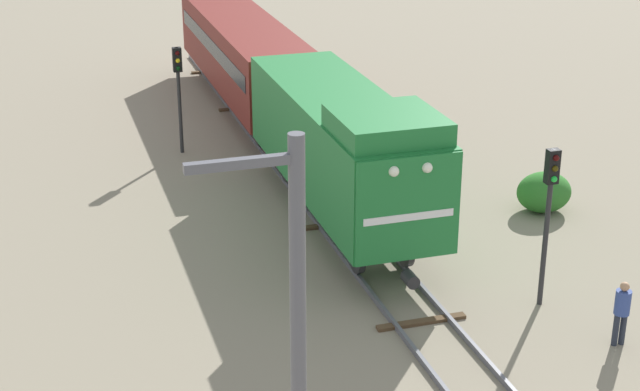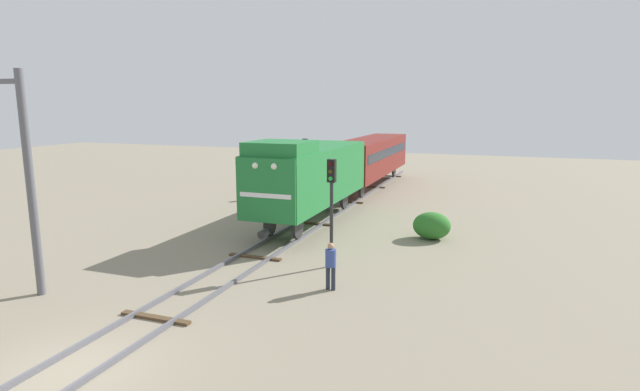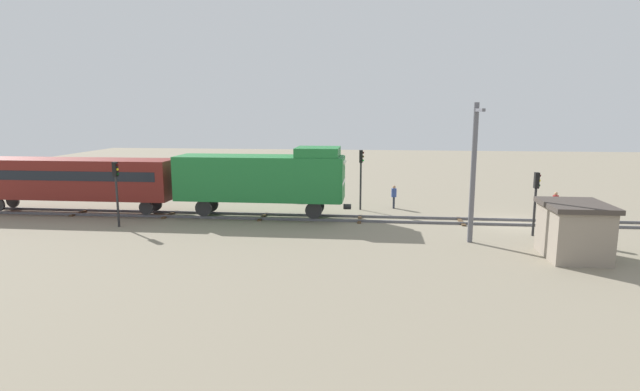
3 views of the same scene
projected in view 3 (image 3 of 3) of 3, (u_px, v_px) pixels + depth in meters
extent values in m
plane|color=gray|center=(513.00, 223.00, 31.88)|extent=(117.51, 117.51, 0.00)
cube|color=#595960|center=(516.00, 225.00, 31.16)|extent=(0.10, 78.34, 0.16)
cube|color=#595960|center=(510.00, 220.00, 32.57)|extent=(0.10, 78.34, 0.16)
cube|color=#4C3823|center=(566.00, 224.00, 31.53)|extent=(2.40, 0.24, 0.09)
cube|color=#4C3823|center=(461.00, 221.00, 32.22)|extent=(2.40, 0.24, 0.09)
cube|color=#4C3823|center=(360.00, 219.00, 32.91)|extent=(2.40, 0.24, 0.09)
cube|color=#4C3823|center=(263.00, 217.00, 33.60)|extent=(2.40, 0.24, 0.09)
cube|color=#4C3823|center=(170.00, 215.00, 34.29)|extent=(2.40, 0.24, 0.09)
cube|color=#4C3823|center=(80.00, 213.00, 34.98)|extent=(2.40, 0.24, 0.09)
cube|color=#1E7233|center=(260.00, 178.00, 33.17)|extent=(2.90, 11.00, 2.90)
cube|color=#1E7233|center=(318.00, 152.00, 32.46)|extent=(2.75, 2.80, 0.60)
cube|color=#1E7233|center=(343.00, 179.00, 32.58)|extent=(2.84, 0.10, 2.84)
cube|color=white|center=(344.00, 182.00, 32.61)|extent=(2.46, 0.06, 0.20)
sphere|color=white|center=(343.00, 163.00, 31.95)|extent=(0.28, 0.28, 0.28)
sphere|color=white|center=(344.00, 161.00, 32.83)|extent=(0.28, 0.28, 0.28)
cylinder|color=#262628|center=(347.00, 207.00, 32.86)|extent=(0.36, 0.50, 0.36)
cylinder|color=#262628|center=(314.00, 210.00, 32.41)|extent=(0.18, 1.10, 1.10)
cylinder|color=#262628|center=(316.00, 206.00, 33.82)|extent=(0.18, 1.10, 1.10)
cylinder|color=#262628|center=(203.00, 208.00, 33.19)|extent=(0.18, 1.10, 1.10)
cylinder|color=#262628|center=(210.00, 204.00, 34.60)|extent=(0.18, 1.10, 1.10)
cube|color=maroon|center=(75.00, 178.00, 34.59)|extent=(2.80, 14.00, 2.70)
cube|color=black|center=(74.00, 173.00, 34.53)|extent=(2.84, 12.88, 0.64)
cylinder|color=#262628|center=(146.00, 208.00, 33.63)|extent=(0.16, 0.96, 0.96)
cylinder|color=#262628|center=(155.00, 204.00, 35.04)|extent=(0.16, 0.96, 0.96)
cylinder|color=#262628|center=(13.00, 201.00, 36.18)|extent=(0.16, 0.96, 0.96)
cylinder|color=#262628|center=(535.00, 204.00, 28.41)|extent=(0.14, 0.14, 3.67)
cube|color=black|center=(537.00, 180.00, 28.17)|extent=(0.32, 0.24, 0.90)
sphere|color=#390606|center=(540.00, 176.00, 28.11)|extent=(0.16, 0.16, 0.16)
sphere|color=yellow|center=(539.00, 181.00, 28.16)|extent=(0.16, 0.16, 0.16)
sphere|color=black|center=(539.00, 185.00, 28.21)|extent=(0.16, 0.16, 0.16)
cylinder|color=#262628|center=(361.00, 180.00, 35.89)|extent=(0.14, 0.14, 4.33)
cube|color=black|center=(361.00, 156.00, 35.60)|extent=(0.32, 0.24, 0.90)
sphere|color=#390606|center=(363.00, 153.00, 35.54)|extent=(0.16, 0.16, 0.16)
sphere|color=#3C3306|center=(363.00, 157.00, 35.59)|extent=(0.16, 0.16, 0.16)
sphere|color=green|center=(363.00, 160.00, 35.63)|extent=(0.16, 0.16, 0.16)
cylinder|color=#262628|center=(117.00, 195.00, 30.62)|extent=(0.14, 0.14, 4.04)
cube|color=black|center=(115.00, 169.00, 30.35)|extent=(0.32, 0.24, 0.90)
sphere|color=#390606|center=(117.00, 165.00, 30.29)|extent=(0.16, 0.16, 0.16)
sphere|color=yellow|center=(117.00, 169.00, 30.34)|extent=(0.16, 0.16, 0.16)
sphere|color=black|center=(118.00, 174.00, 30.38)|extent=(0.16, 0.16, 0.16)
cylinder|color=#262B38|center=(555.00, 211.00, 33.71)|extent=(0.15, 0.15, 0.85)
cylinder|color=#262B38|center=(554.00, 210.00, 33.91)|extent=(0.15, 0.15, 0.85)
cylinder|color=maroon|center=(556.00, 200.00, 33.68)|extent=(0.38, 0.38, 0.62)
sphere|color=tan|center=(556.00, 194.00, 33.61)|extent=(0.23, 0.23, 0.23)
cylinder|color=#262B38|center=(394.00, 203.00, 36.61)|extent=(0.15, 0.15, 0.85)
cylinder|color=#262B38|center=(394.00, 202.00, 36.81)|extent=(0.15, 0.15, 0.85)
cylinder|color=#33478C|center=(394.00, 193.00, 36.59)|extent=(0.38, 0.38, 0.62)
sphere|color=tan|center=(394.00, 187.00, 36.51)|extent=(0.23, 0.23, 0.23)
cylinder|color=#595960|center=(473.00, 174.00, 26.73)|extent=(0.28, 0.28, 7.55)
cube|color=#595960|center=(480.00, 110.00, 25.27)|extent=(1.80, 0.16, 0.16)
cube|color=gray|center=(574.00, 233.00, 24.24)|extent=(3.20, 2.60, 2.50)
cube|color=#3F3833|center=(576.00, 205.00, 24.00)|extent=(3.50, 2.90, 0.24)
cube|color=#2D2319|center=(602.00, 240.00, 24.15)|extent=(0.80, 0.06, 1.90)
ellipsoid|color=#2C6D26|center=(291.00, 192.00, 39.89)|extent=(1.81, 1.48, 1.32)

